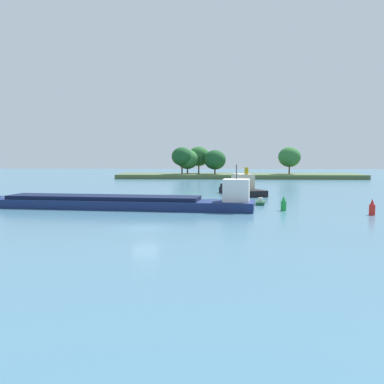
# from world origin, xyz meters

# --- Properties ---
(ground_plane) EXTENTS (400.00, 400.00, 0.00)m
(ground_plane) POSITION_xyz_m (0.00, 0.00, 0.00)
(ground_plane) COLOR teal
(treeline_island) EXTENTS (74.64, 16.54, 9.85)m
(treeline_island) POSITION_xyz_m (10.67, 98.49, 3.25)
(treeline_island) COLOR #4C6038
(treeline_island) RESTS_ON ground
(tugboat) EXTENTS (8.12, 12.59, 4.89)m
(tugboat) POSITION_xyz_m (11.27, 37.80, 1.23)
(tugboat) COLOR black
(tugboat) RESTS_ON ground
(cargo_barge) EXTENTS (36.57, 9.39, 5.76)m
(cargo_barge) POSITION_xyz_m (-5.68, 15.67, 0.90)
(cargo_barge) COLOR navy
(cargo_barge) RESTS_ON ground
(fishing_skiff) EXTENTS (1.75, 4.74, 0.95)m
(fishing_skiff) POSITION_xyz_m (13.11, 22.14, 0.25)
(fishing_skiff) COLOR #19472D
(fishing_skiff) RESTS_ON ground
(channel_buoy_red) EXTENTS (0.70, 0.70, 1.90)m
(channel_buoy_red) POSITION_xyz_m (24.84, 10.73, 0.81)
(channel_buoy_red) COLOR red
(channel_buoy_red) RESTS_ON ground
(channel_buoy_green) EXTENTS (0.70, 0.70, 1.90)m
(channel_buoy_green) POSITION_xyz_m (15.20, 14.37, 0.81)
(channel_buoy_green) COLOR green
(channel_buoy_green) RESTS_ON ground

